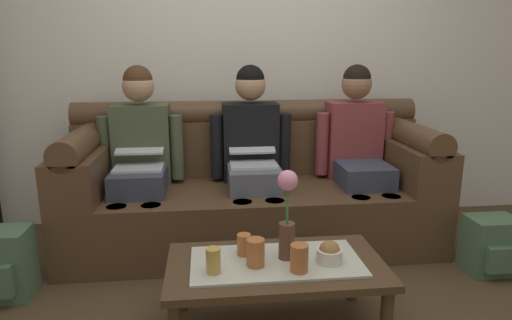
{
  "coord_description": "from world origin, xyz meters",
  "views": [
    {
      "loc": [
        -0.31,
        -1.78,
        1.31
      ],
      "look_at": [
        -0.01,
        0.86,
        0.66
      ],
      "focal_mm": 31.26,
      "sensor_mm": 36.0,
      "label": 1
    }
  ],
  "objects_px": {
    "couch": "(252,190)",
    "flower_vase": "(287,214)",
    "backpack_right": "(491,246)",
    "cup_near_left": "(213,260)",
    "person_left": "(140,152)",
    "coffee_table": "(276,271)",
    "snack_bowl": "(329,253)",
    "cup_far_left": "(244,245)",
    "person_right": "(358,147)",
    "cup_near_right": "(255,252)",
    "cup_far_center": "(299,258)",
    "person_middle": "(252,149)"
  },
  "relations": [
    {
      "from": "couch",
      "to": "flower_vase",
      "type": "relative_size",
      "value": 5.78
    },
    {
      "from": "backpack_right",
      "to": "cup_near_left",
      "type": "bearing_deg",
      "value": -162.95
    },
    {
      "from": "person_left",
      "to": "coffee_table",
      "type": "height_order",
      "value": "person_left"
    },
    {
      "from": "coffee_table",
      "to": "snack_bowl",
      "type": "distance_m",
      "value": 0.26
    },
    {
      "from": "cup_far_left",
      "to": "backpack_right",
      "type": "bearing_deg",
      "value": 13.02
    },
    {
      "from": "snack_bowl",
      "to": "person_right",
      "type": "bearing_deg",
      "value": 65.6
    },
    {
      "from": "couch",
      "to": "cup_near_left",
      "type": "distance_m",
      "value": 1.19
    },
    {
      "from": "person_right",
      "to": "snack_bowl",
      "type": "xyz_separation_m",
      "value": [
        -0.5,
        -1.11,
        -0.25
      ]
    },
    {
      "from": "cup_near_right",
      "to": "person_left",
      "type": "bearing_deg",
      "value": 120.16
    },
    {
      "from": "couch",
      "to": "cup_near_right",
      "type": "distance_m",
      "value": 1.12
    },
    {
      "from": "cup_far_center",
      "to": "couch",
      "type": "bearing_deg",
      "value": 94.05
    },
    {
      "from": "couch",
      "to": "person_middle",
      "type": "relative_size",
      "value": 2.02
    },
    {
      "from": "person_middle",
      "to": "cup_near_right",
      "type": "relative_size",
      "value": 9.6
    },
    {
      "from": "flower_vase",
      "to": "cup_far_left",
      "type": "distance_m",
      "value": 0.26
    },
    {
      "from": "couch",
      "to": "cup_far_left",
      "type": "distance_m",
      "value": 1.01
    },
    {
      "from": "cup_far_left",
      "to": "backpack_right",
      "type": "relative_size",
      "value": 0.3
    },
    {
      "from": "person_middle",
      "to": "cup_near_left",
      "type": "bearing_deg",
      "value": -104.17
    },
    {
      "from": "couch",
      "to": "person_right",
      "type": "distance_m",
      "value": 0.8
    },
    {
      "from": "couch",
      "to": "flower_vase",
      "type": "height_order",
      "value": "couch"
    },
    {
      "from": "person_right",
      "to": "backpack_right",
      "type": "xyz_separation_m",
      "value": [
        0.64,
        -0.64,
        -0.49
      ]
    },
    {
      "from": "coffee_table",
      "to": "backpack_right",
      "type": "height_order",
      "value": "coffee_table"
    },
    {
      "from": "person_middle",
      "to": "snack_bowl",
      "type": "distance_m",
      "value": 1.16
    },
    {
      "from": "cup_near_right",
      "to": "person_right",
      "type": "bearing_deg",
      "value": 52.67
    },
    {
      "from": "couch",
      "to": "person_left",
      "type": "relative_size",
      "value": 2.02
    },
    {
      "from": "couch",
      "to": "person_right",
      "type": "xyz_separation_m",
      "value": [
        0.75,
        -0.0,
        0.29
      ]
    },
    {
      "from": "snack_bowl",
      "to": "backpack_right",
      "type": "height_order",
      "value": "snack_bowl"
    },
    {
      "from": "backpack_right",
      "to": "person_middle",
      "type": "bearing_deg",
      "value": 155.23
    },
    {
      "from": "coffee_table",
      "to": "cup_near_right",
      "type": "height_order",
      "value": "cup_near_right"
    },
    {
      "from": "person_right",
      "to": "snack_bowl",
      "type": "distance_m",
      "value": 1.25
    },
    {
      "from": "couch",
      "to": "cup_far_center",
      "type": "xyz_separation_m",
      "value": [
        0.08,
        -1.19,
        0.06
      ]
    },
    {
      "from": "cup_near_right",
      "to": "cup_far_left",
      "type": "distance_m",
      "value": 0.12
    },
    {
      "from": "cup_far_left",
      "to": "person_middle",
      "type": "bearing_deg",
      "value": 81.81
    },
    {
      "from": "coffee_table",
      "to": "snack_bowl",
      "type": "bearing_deg",
      "value": -9.3
    },
    {
      "from": "couch",
      "to": "cup_near_left",
      "type": "bearing_deg",
      "value": -104.12
    },
    {
      "from": "person_middle",
      "to": "cup_near_right",
      "type": "distance_m",
      "value": 1.14
    },
    {
      "from": "person_middle",
      "to": "backpack_right",
      "type": "bearing_deg",
      "value": -24.77
    },
    {
      "from": "person_middle",
      "to": "cup_far_left",
      "type": "bearing_deg",
      "value": -98.19
    },
    {
      "from": "flower_vase",
      "to": "person_left",
      "type": "bearing_deg",
      "value": 127.25
    },
    {
      "from": "person_left",
      "to": "cup_far_center",
      "type": "bearing_deg",
      "value": -54.97
    },
    {
      "from": "coffee_table",
      "to": "backpack_right",
      "type": "xyz_separation_m",
      "value": [
        1.38,
        0.43,
        -0.14
      ]
    },
    {
      "from": "cup_near_left",
      "to": "backpack_right",
      "type": "height_order",
      "value": "cup_near_left"
    },
    {
      "from": "flower_vase",
      "to": "cup_far_center",
      "type": "relative_size",
      "value": 3.42
    },
    {
      "from": "couch",
      "to": "snack_bowl",
      "type": "xyz_separation_m",
      "value": [
        0.24,
        -1.11,
        0.04
      ]
    },
    {
      "from": "person_left",
      "to": "snack_bowl",
      "type": "bearing_deg",
      "value": -48.36
    },
    {
      "from": "couch",
      "to": "person_middle",
      "type": "height_order",
      "value": "person_middle"
    },
    {
      "from": "person_right",
      "to": "snack_bowl",
      "type": "relative_size",
      "value": 10.15
    },
    {
      "from": "cup_near_right",
      "to": "cup_far_left",
      "type": "height_order",
      "value": "cup_near_right"
    },
    {
      "from": "flower_vase",
      "to": "cup_far_center",
      "type": "height_order",
      "value": "flower_vase"
    },
    {
      "from": "person_middle",
      "to": "snack_bowl",
      "type": "bearing_deg",
      "value": -77.73
    },
    {
      "from": "person_left",
      "to": "flower_vase",
      "type": "xyz_separation_m",
      "value": [
        0.8,
        -1.05,
        -0.07
      ]
    }
  ]
}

